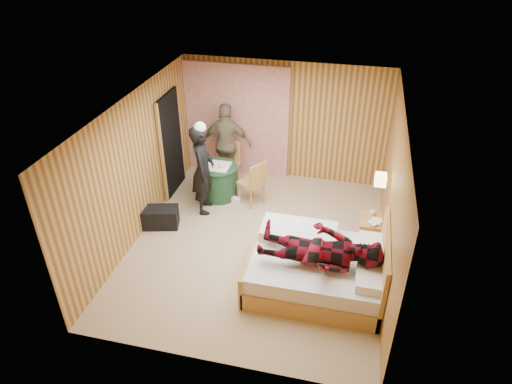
% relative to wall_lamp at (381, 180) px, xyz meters
% --- Properties ---
extents(floor, '(4.20, 5.00, 0.01)m').
position_rel_wall_lamp_xyz_m(floor, '(-1.92, -0.45, -1.30)').
color(floor, tan).
rests_on(floor, ground).
extents(ceiling, '(4.20, 5.00, 0.01)m').
position_rel_wall_lamp_xyz_m(ceiling, '(-1.92, -0.45, 1.20)').
color(ceiling, white).
rests_on(ceiling, wall_back).
extents(wall_back, '(4.20, 0.02, 2.50)m').
position_rel_wall_lamp_xyz_m(wall_back, '(-1.92, 2.05, -0.05)').
color(wall_back, tan).
rests_on(wall_back, floor).
extents(wall_left, '(0.02, 5.00, 2.50)m').
position_rel_wall_lamp_xyz_m(wall_left, '(-4.02, -0.45, -0.05)').
color(wall_left, tan).
rests_on(wall_left, floor).
extents(wall_right, '(0.02, 5.00, 2.50)m').
position_rel_wall_lamp_xyz_m(wall_right, '(0.18, -0.45, -0.05)').
color(wall_right, tan).
rests_on(wall_right, floor).
extents(curtain, '(2.20, 0.08, 2.40)m').
position_rel_wall_lamp_xyz_m(curtain, '(-2.92, 1.98, -0.10)').
color(curtain, beige).
rests_on(curtain, floor).
extents(doorway, '(0.06, 0.90, 2.05)m').
position_rel_wall_lamp_xyz_m(doorway, '(-3.98, 0.95, -0.28)').
color(doorway, black).
rests_on(doorway, floor).
extents(wall_lamp, '(0.26, 0.24, 0.16)m').
position_rel_wall_lamp_xyz_m(wall_lamp, '(0.00, 0.00, 0.00)').
color(wall_lamp, gold).
rests_on(wall_lamp, wall_right).
extents(bed, '(2.01, 1.58, 1.09)m').
position_rel_wall_lamp_xyz_m(bed, '(-0.80, -1.19, -0.99)').
color(bed, tan).
rests_on(bed, floor).
extents(nightstand, '(0.38, 0.52, 0.50)m').
position_rel_wall_lamp_xyz_m(nightstand, '(-0.04, 0.02, -1.04)').
color(nightstand, tan).
rests_on(nightstand, floor).
extents(round_table, '(0.78, 0.78, 0.69)m').
position_rel_wall_lamp_xyz_m(round_table, '(-3.02, 0.90, -0.95)').
color(round_table, '#21492D').
rests_on(round_table, floor).
extents(chair_far, '(0.55, 0.55, 0.93)m').
position_rel_wall_lamp_xyz_m(chair_far, '(-2.99, 1.52, -0.76)').
color(chair_far, tan).
rests_on(chair_far, floor).
extents(chair_near, '(0.58, 0.58, 0.93)m').
position_rel_wall_lamp_xyz_m(chair_near, '(-2.26, 0.76, -0.76)').
color(chair_near, tan).
rests_on(chair_near, floor).
extents(duffel_bag, '(0.74, 0.51, 0.38)m').
position_rel_wall_lamp_xyz_m(duffel_bag, '(-3.77, -0.34, -1.11)').
color(duffel_bag, black).
rests_on(duffel_bag, floor).
extents(sneaker_left, '(0.28, 0.20, 0.12)m').
position_rel_wall_lamp_xyz_m(sneaker_left, '(-2.67, 0.74, -1.24)').
color(sneaker_left, white).
rests_on(sneaker_left, floor).
extents(sneaker_right, '(0.26, 0.17, 0.11)m').
position_rel_wall_lamp_xyz_m(sneaker_right, '(-1.78, 0.25, -1.25)').
color(sneaker_right, white).
rests_on(sneaker_right, floor).
extents(woman_standing, '(0.54, 0.71, 1.75)m').
position_rel_wall_lamp_xyz_m(woman_standing, '(-3.14, 0.37, -0.43)').
color(woman_standing, black).
rests_on(woman_standing, floor).
extents(man_at_table, '(1.04, 0.49, 1.72)m').
position_rel_wall_lamp_xyz_m(man_at_table, '(-3.02, 1.55, -0.44)').
color(man_at_table, '#73694C').
rests_on(man_at_table, floor).
extents(man_on_bed, '(0.86, 0.67, 1.77)m').
position_rel_wall_lamp_xyz_m(man_on_bed, '(-0.77, -1.42, -0.33)').
color(man_on_bed, maroon).
rests_on(man_on_bed, bed).
extents(book_lower, '(0.19, 0.24, 0.02)m').
position_rel_wall_lamp_xyz_m(book_lower, '(-0.04, -0.03, -0.79)').
color(book_lower, white).
rests_on(book_lower, nightstand).
extents(book_upper, '(0.27, 0.28, 0.02)m').
position_rel_wall_lamp_xyz_m(book_upper, '(-0.04, -0.03, -0.77)').
color(book_upper, white).
rests_on(book_upper, nightstand).
extents(cup_nightstand, '(0.11, 0.11, 0.09)m').
position_rel_wall_lamp_xyz_m(cup_nightstand, '(-0.04, 0.15, -0.75)').
color(cup_nightstand, white).
rests_on(cup_nightstand, nightstand).
extents(cup_table, '(0.15, 0.15, 0.10)m').
position_rel_wall_lamp_xyz_m(cup_table, '(-2.92, 0.85, -0.56)').
color(cup_table, white).
rests_on(cup_table, round_table).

